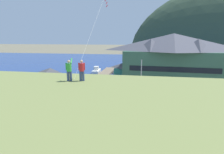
# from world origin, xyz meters

# --- Properties ---
(ground_plane) EXTENTS (600.00, 600.00, 0.00)m
(ground_plane) POSITION_xyz_m (0.00, 0.00, 0.00)
(ground_plane) COLOR #66604C
(parking_lot_pad) EXTENTS (40.00, 20.00, 0.10)m
(parking_lot_pad) POSITION_xyz_m (0.00, 5.00, 0.05)
(parking_lot_pad) COLOR gray
(parking_lot_pad) RESTS_ON ground
(bay_water) EXTENTS (360.00, 84.00, 0.03)m
(bay_water) POSITION_xyz_m (0.00, 60.00, 0.01)
(bay_water) COLOR navy
(bay_water) RESTS_ON ground
(harbor_lodge) EXTENTS (23.29, 11.00, 11.66)m
(harbor_lodge) POSITION_xyz_m (11.78, 21.06, 6.19)
(harbor_lodge) COLOR #38604C
(harbor_lodge) RESTS_ON ground
(storage_shed_near_lot) EXTENTS (7.20, 5.83, 5.51)m
(storage_shed_near_lot) POSITION_xyz_m (-10.66, 7.24, 2.86)
(storage_shed_near_lot) COLOR #474C56
(storage_shed_near_lot) RESTS_ON ground
(storage_shed_waterside) EXTENTS (6.68, 5.39, 4.87)m
(storage_shed_waterside) POSITION_xyz_m (1.29, 24.00, 2.53)
(storage_shed_waterside) COLOR #338475
(storage_shed_waterside) RESTS_ON ground
(wharf_dock) EXTENTS (3.20, 13.91, 0.70)m
(wharf_dock) POSITION_xyz_m (-5.77, 33.38, 0.35)
(wharf_dock) COLOR #70604C
(wharf_dock) RESTS_ON ground
(moored_boat_wharfside) EXTENTS (2.24, 5.87, 2.16)m
(moored_boat_wharfside) POSITION_xyz_m (-9.00, 32.52, 0.72)
(moored_boat_wharfside) COLOR silver
(moored_boat_wharfside) RESTS_ON ground
(moored_boat_outer_mooring) EXTENTS (2.77, 7.56, 2.16)m
(moored_boat_outer_mooring) POSITION_xyz_m (-2.23, 34.98, 0.72)
(moored_boat_outer_mooring) COLOR #A8A399
(moored_boat_outer_mooring) RESTS_ON ground
(parked_car_corner_spot) EXTENTS (4.20, 2.06, 1.82)m
(parked_car_corner_spot) POSITION_xyz_m (1.06, 0.47, 1.06)
(parked_car_corner_spot) COLOR slate
(parked_car_corner_spot) RESTS_ON parking_lot_pad
(parked_car_front_row_red) EXTENTS (4.30, 2.26, 1.82)m
(parked_car_front_row_red) POSITION_xyz_m (-6.95, 1.35, 1.06)
(parked_car_front_row_red) COLOR silver
(parked_car_front_row_red) RESTS_ON parking_lot_pad
(parked_car_lone_by_shed) EXTENTS (4.30, 2.24, 1.82)m
(parked_car_lone_by_shed) POSITION_xyz_m (12.49, 0.86, 1.06)
(parked_car_lone_by_shed) COLOR #9EA3A8
(parked_car_lone_by_shed) RESTS_ON parking_lot_pad
(parked_car_front_row_silver) EXTENTS (4.25, 2.15, 1.82)m
(parked_car_front_row_silver) POSITION_xyz_m (12.13, 7.07, 1.06)
(parked_car_front_row_silver) COLOR black
(parked_car_front_row_silver) RESTS_ON parking_lot_pad
(parked_car_mid_row_near) EXTENTS (4.29, 2.24, 1.82)m
(parked_car_mid_row_near) POSITION_xyz_m (4.83, 5.99, 1.06)
(parked_car_mid_row_near) COLOR black
(parked_car_mid_row_near) RESTS_ON parking_lot_pad
(parked_car_back_row_right) EXTENTS (4.34, 2.33, 1.82)m
(parked_car_back_row_right) POSITION_xyz_m (-1.99, 7.42, 1.06)
(parked_car_back_row_right) COLOR #B28923
(parked_car_back_row_right) RESTS_ON parking_lot_pad
(parking_light_pole) EXTENTS (0.24, 0.78, 6.72)m
(parking_light_pole) POSITION_xyz_m (5.07, 10.56, 3.99)
(parking_light_pole) COLOR #ADADB2
(parking_light_pole) RESTS_ON parking_lot_pad
(person_kite_flyer) EXTENTS (0.52, 0.70, 1.86)m
(person_kite_flyer) POSITION_xyz_m (-0.47, -8.34, 8.06)
(person_kite_flyer) COLOR #384770
(person_kite_flyer) RESTS_ON grassy_hill_foreground
(person_companion) EXTENTS (0.54, 0.40, 1.74)m
(person_companion) POSITION_xyz_m (0.53, -8.12, 8.04)
(person_companion) COLOR #384770
(person_companion) RESTS_ON grassy_hill_foreground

